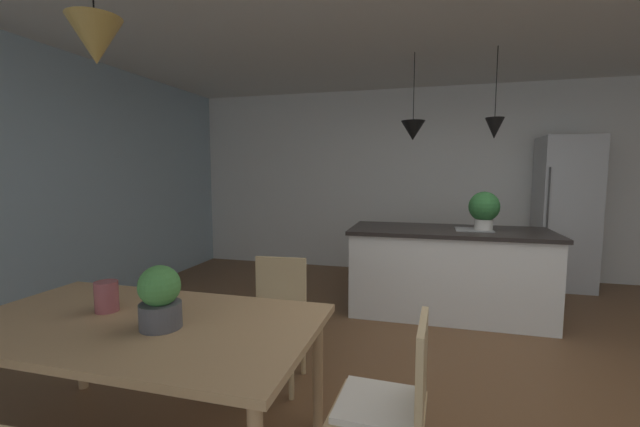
{
  "coord_description": "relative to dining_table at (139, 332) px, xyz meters",
  "views": [
    {
      "loc": [
        -0.48,
        -2.86,
        1.49
      ],
      "look_at": [
        -1.24,
        -0.05,
        1.19
      ],
      "focal_mm": 22.42,
      "sensor_mm": 36.0,
      "label": 1
    }
  ],
  "objects": [
    {
      "name": "refrigerator",
      "position": [
        3.13,
        4.04,
        0.3
      ],
      "size": [
        0.65,
        0.67,
        1.94
      ],
      "color": "#B2B5B7",
      "rests_on": "ground_plane"
    },
    {
      "name": "potted_plant_on_table",
      "position": [
        0.18,
        -0.06,
        0.22
      ],
      "size": [
        0.2,
        0.2,
        0.31
      ],
      "color": "#4C4C51",
      "rests_on": "dining_table"
    },
    {
      "name": "kitchen_island",
      "position": [
        1.65,
        2.62,
        -0.2
      ],
      "size": [
        2.01,
        0.88,
        0.91
      ],
      "color": "silver",
      "rests_on": "ground_plane"
    },
    {
      "name": "chair_far_right",
      "position": [
        0.41,
        0.88,
        -0.19
      ],
      "size": [
        0.43,
        0.43,
        0.87
      ],
      "color": "tan",
      "rests_on": "ground_plane"
    },
    {
      "name": "dining_table",
      "position": [
        0.0,
        0.0,
        0.0
      ],
      "size": [
        1.85,
        1.02,
        0.73
      ],
      "color": "tan",
      "rests_on": "ground_plane"
    },
    {
      "name": "wall_back_kitchen",
      "position": [
        1.91,
        4.44,
        0.68
      ],
      "size": [
        10.0,
        0.12,
        2.7
      ],
      "primitive_type": "cube",
      "color": "silver",
      "rests_on": "ground_plane"
    },
    {
      "name": "pendant_over_table",
      "position": [
        -0.15,
        -0.02,
        1.46
      ],
      "size": [
        0.26,
        0.26,
        0.68
      ],
      "color": "black"
    },
    {
      "name": "pendant_over_island_main",
      "position": [
        1.26,
        2.62,
        1.25
      ],
      "size": [
        0.25,
        0.25,
        0.88
      ],
      "color": "black"
    },
    {
      "name": "potted_plant_on_island",
      "position": [
        1.98,
        2.62,
        0.46
      ],
      "size": [
        0.3,
        0.3,
        0.39
      ],
      "color": "beige",
      "rests_on": "kitchen_island"
    },
    {
      "name": "ground_plane",
      "position": [
        1.91,
        1.18,
        -0.69
      ],
      "size": [
        10.0,
        8.4,
        0.04
      ],
      "primitive_type": "cube",
      "color": "brown"
    },
    {
      "name": "window_wall_left_glazing",
      "position": [
        -2.15,
        1.18,
        0.68
      ],
      "size": [
        0.06,
        8.4,
        2.7
      ],
      "primitive_type": "cube",
      "color": "#9EB7C6",
      "rests_on": "ground_plane"
    },
    {
      "name": "pendant_over_island_aux",
      "position": [
        2.05,
        2.62,
        1.26
      ],
      "size": [
        0.18,
        0.18,
        0.88
      ],
      "color": "black"
    },
    {
      "name": "chair_kitchen_end",
      "position": [
        1.3,
        -0.0,
        -0.19
      ],
      "size": [
        0.42,
        0.42,
        0.87
      ],
      "color": "tan",
      "rests_on": "ground_plane"
    },
    {
      "name": "vase_on_dining_table",
      "position": [
        -0.26,
        0.07,
        0.15
      ],
      "size": [
        0.12,
        0.12,
        0.17
      ],
      "color": "#994C51",
      "rests_on": "dining_table"
    }
  ]
}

